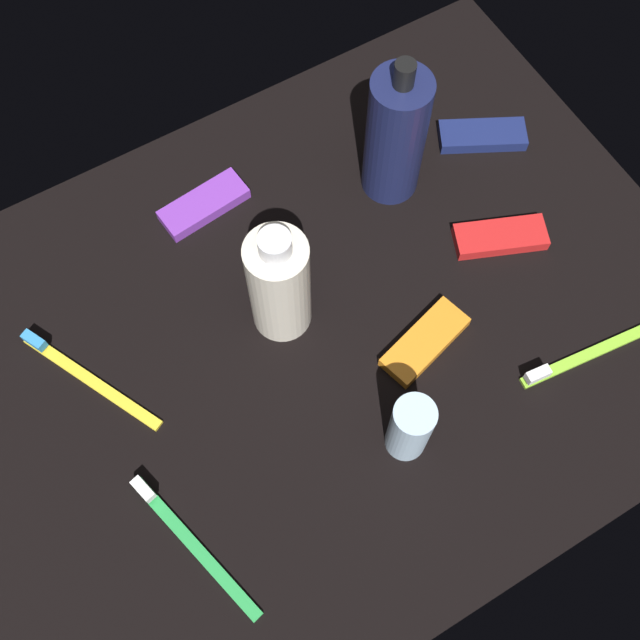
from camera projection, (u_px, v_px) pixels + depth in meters
The scene contains 11 objects.
ground_plane at pixel (320, 333), 84.50cm from camera, with size 84.00×64.00×1.20cm, color black.
lotion_bottle at pixel (396, 136), 83.81cm from camera, with size 6.64×6.64×19.71cm.
bodywash_bottle at pixel (279, 284), 77.75cm from camera, with size 6.37×6.37×16.80cm.
deodorant_stick at pixel (410, 428), 74.56cm from camera, with size 4.15×4.15×9.78cm, color silver.
toothbrush_green at pixel (187, 538), 74.58cm from camera, with size 5.59×17.74×2.10cm.
toothbrush_lime at pixel (587, 354), 82.22cm from camera, with size 18.02×3.18×2.10cm.
toothbrush_yellow at pixel (83, 374), 81.30cm from camera, with size 9.06×16.66×2.10cm.
snack_bar_red at pixel (500, 237), 87.81cm from camera, with size 10.40×4.00×1.50cm, color red.
snack_bar_orange at pixel (425, 342), 82.63cm from camera, with size 10.40×4.00×1.50cm, color orange.
snack_bar_navy at pixel (482, 135), 93.46cm from camera, with size 10.40×4.00×1.50cm, color navy.
snack_bar_purple at pixel (204, 204), 89.54cm from camera, with size 10.40×4.00×1.50cm, color purple.
Camera 1 is at (-16.50, -28.10, 77.38)cm, focal length 43.39 mm.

